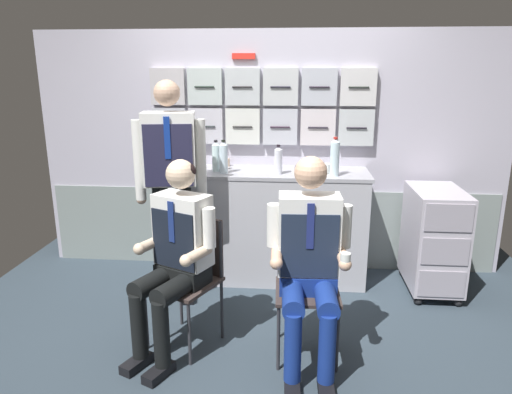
{
  "coord_description": "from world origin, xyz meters",
  "views": [
    {
      "loc": [
        0.23,
        -2.82,
        1.81
      ],
      "look_at": [
        -0.02,
        0.14,
        1.0
      ],
      "focal_mm": 32.86,
      "sensor_mm": 36.0,
      "label": 1
    }
  ],
  "objects": [
    {
      "name": "ground",
      "position": [
        0.0,
        0.0,
        -0.02
      ],
      "size": [
        4.8,
        4.8,
        0.04
      ],
      "primitive_type": "cube",
      "color": "#2D3943"
    },
    {
      "name": "water_bottle_clear",
      "position": [
        -0.44,
        1.04,
        1.1
      ],
      "size": [
        0.07,
        0.07,
        0.27
      ],
      "color": "silver",
      "rests_on": "galley_counter"
    },
    {
      "name": "crew_member_left",
      "position": [
        -0.52,
        -0.09,
        0.7
      ],
      "size": [
        0.57,
        0.68,
        1.27
      ],
      "color": "black",
      "rests_on": "ground"
    },
    {
      "name": "water_bottle_tall",
      "position": [
        -0.37,
        0.97,
        1.11
      ],
      "size": [
        0.07,
        0.07,
        0.28
      ],
      "color": "silver",
      "rests_on": "galley_counter"
    },
    {
      "name": "service_trolley",
      "position": [
        1.38,
        0.94,
        0.47
      ],
      "size": [
        0.4,
        0.65,
        0.88
      ],
      "color": "black",
      "rests_on": "ground"
    },
    {
      "name": "coffee_cup_white",
      "position": [
        -0.38,
        1.26,
        1.01
      ],
      "size": [
        0.06,
        0.06,
        0.07
      ],
      "color": "tan",
      "rests_on": "galley_counter"
    },
    {
      "name": "espresso_cup_small",
      "position": [
        0.48,
        1.01,
        1.02
      ],
      "size": [
        0.07,
        0.07,
        0.09
      ],
      "color": "white",
      "rests_on": "galley_counter"
    },
    {
      "name": "folding_chair_right",
      "position": [
        0.32,
        0.01,
        0.53
      ],
      "size": [
        0.41,
        0.42,
        0.86
      ],
      "color": "#2D2D33",
      "rests_on": "ground"
    },
    {
      "name": "galley_bulkhead",
      "position": [
        -0.01,
        1.37,
        1.08
      ],
      "size": [
        4.2,
        0.14,
        2.15
      ],
      "color": "#B4B0C2",
      "rests_on": "ground"
    },
    {
      "name": "galley_counter",
      "position": [
        0.06,
        1.09,
        0.49
      ],
      "size": [
        1.59,
        0.53,
        0.98
      ],
      "color": "#ACACB5",
      "rests_on": "ground"
    },
    {
      "name": "crew_member_standing",
      "position": [
        -0.72,
        0.62,
        1.05
      ],
      "size": [
        0.54,
        0.32,
        1.74
      ],
      "color": "black",
      "rests_on": "ground"
    },
    {
      "name": "folding_chair_left",
      "position": [
        -0.45,
        0.06,
        0.53
      ],
      "size": [
        0.53,
        0.53,
        0.86
      ],
      "color": "#2D2D33",
      "rests_on": "ground"
    },
    {
      "name": "water_bottle_blue_cap",
      "position": [
        0.54,
        0.94,
        1.13
      ],
      "size": [
        0.08,
        0.08,
        0.32
      ],
      "color": "silver",
      "rests_on": "galley_counter"
    },
    {
      "name": "water_bottle_short",
      "position": [
        0.09,
        0.97,
        1.09
      ],
      "size": [
        0.07,
        0.07,
        0.25
      ],
      "color": "silver",
      "rests_on": "galley_counter"
    },
    {
      "name": "crew_member_right",
      "position": [
        0.32,
        -0.15,
        0.73
      ],
      "size": [
        0.52,
        0.64,
        1.32
      ],
      "color": "black",
      "rests_on": "ground"
    }
  ]
}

